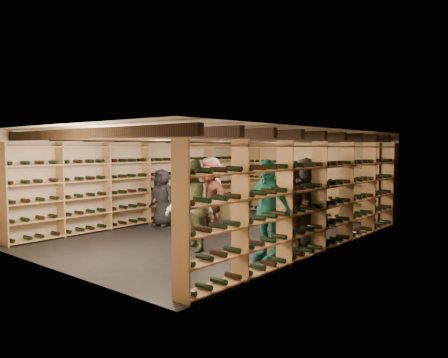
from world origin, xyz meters
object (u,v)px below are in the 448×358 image
person_10 (282,196)px  person_2 (192,205)px  crate_stack_left (227,211)px  person_11 (298,205)px  person_0 (162,198)px  person_4 (267,210)px  person_12 (306,202)px  person_1 (189,197)px  crate_loose (288,218)px  person_5 (210,196)px  person_3 (190,202)px  crate_stack_right (276,220)px  person_8 (291,207)px  person_9 (211,190)px

person_10 → person_2: bearing=-90.2°
crate_stack_left → person_11: size_ratio=0.33×
crate_stack_left → person_0: size_ratio=0.34×
person_10 → crate_stack_left: bearing=172.3°
person_4 → person_2: bearing=-155.9°
person_12 → person_4: bearing=-112.6°
person_4 → person_0: bearing=176.0°
person_1 → person_2: person_2 is taller
person_11 → crate_stack_left: bearing=164.8°
crate_loose → person_11: bearing=-54.2°
crate_stack_left → person_5: 1.86m
crate_stack_left → person_2: 3.89m
person_1 → person_3: 1.27m
person_4 → person_3: bearing=-169.0°
person_4 → crate_stack_right: bearing=131.5°
person_3 → person_12: 2.39m
person_4 → person_12: (0.00, 1.39, 0.00)m
person_4 → person_5: size_ratio=1.06×
crate_stack_right → person_10: bearing=-0.0°
person_8 → person_12: bearing=94.2°
crate_stack_right → person_11: size_ratio=0.34×
person_12 → crate_stack_left: bearing=132.3°
person_0 → person_12: bearing=-2.9°
person_3 → person_11: 2.34m
crate_loose → person_10: person_10 is taller
person_8 → person_4: bearing=-85.8°
person_2 → person_4: (1.54, 0.34, 0.01)m
person_1 → person_11: (2.45, 0.86, -0.09)m
crate_stack_left → person_12: bearing=-25.1°
crate_stack_right → person_8: 2.32m
person_0 → person_1: size_ratio=0.85×
person_5 → person_9: 1.33m
person_0 → person_12: (4.07, 0.25, 0.17)m
person_4 → person_9: size_ratio=1.02×
person_11 → person_5: bearing=-164.3°
person_0 → person_1: person_1 is taller
person_2 → person_10: 2.86m
person_0 → person_4: size_ratio=0.81×
person_12 → person_2: bearing=-154.2°
person_8 → person_1: bearing=-178.3°
person_10 → person_11: (0.86, -0.73, -0.09)m
person_8 → person_11: person_8 is taller
crate_stack_right → crate_loose: (-0.52, 1.41, -0.17)m
crate_stack_right → person_9: (-2.09, -0.07, 0.64)m
person_4 → person_9: 4.28m
person_12 → person_11: bearing=114.3°
person_2 → person_8: 1.92m
person_10 → person_11: size_ratio=1.12×
person_12 → person_3: bearing=-167.5°
person_8 → person_11: (-0.41, 0.98, -0.11)m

